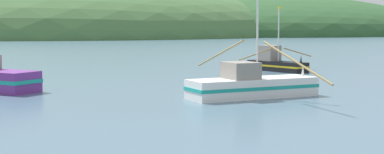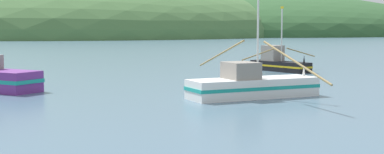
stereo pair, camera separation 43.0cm
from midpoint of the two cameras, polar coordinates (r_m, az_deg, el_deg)
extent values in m
ellipsoid|color=#2D562D|center=(261.41, 6.49, 4.38)|extent=(181.17, 144.94, 36.57)
ellipsoid|color=#47703D|center=(227.13, -11.80, 4.15)|extent=(180.03, 144.02, 44.51)
cube|color=black|center=(53.63, 9.24, 1.10)|extent=(3.84, 6.62, 0.94)
cube|color=gold|center=(53.62, 9.24, 1.15)|extent=(3.88, 6.68, 0.17)
cone|color=black|center=(51.60, 11.63, 1.80)|extent=(0.26, 0.26, 0.70)
cube|color=gray|center=(54.25, 8.48, 2.44)|extent=(2.03, 2.12, 1.49)
cylinder|color=silver|center=(53.40, 9.40, 4.24)|extent=(0.12, 0.12, 4.96)
cube|color=gold|center=(53.41, 9.44, 7.03)|extent=(0.15, 0.35, 0.20)
cylinder|color=#997F4C|center=(55.68, 11.31, 2.49)|extent=(3.85, 1.50, 1.04)
cylinder|color=#997F4C|center=(51.49, 7.05, 2.33)|extent=(3.85, 1.50, 1.04)
cube|color=white|center=(34.04, 6.64, -1.11)|extent=(8.35, 3.42, 1.17)
cube|color=teal|center=(34.03, 6.64, -1.01)|extent=(8.44, 3.46, 0.21)
cone|color=white|center=(36.04, 11.72, 0.67)|extent=(0.23, 0.23, 0.70)
cube|color=gray|center=(33.48, 5.38, 0.67)|extent=(2.00, 2.24, 1.01)
cylinder|color=silver|center=(33.98, 7.12, 4.38)|extent=(0.12, 0.12, 5.34)
cylinder|color=#997F4C|center=(37.56, 3.26, 2.37)|extent=(0.95, 6.16, 2.06)
cylinder|color=#997F4C|center=(30.35, 10.90, 1.57)|extent=(0.95, 6.16, 2.06)
camera|label=1|loc=(0.22, -89.62, 0.04)|focal=52.11mm
camera|label=2|loc=(0.22, 90.38, -0.04)|focal=52.11mm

